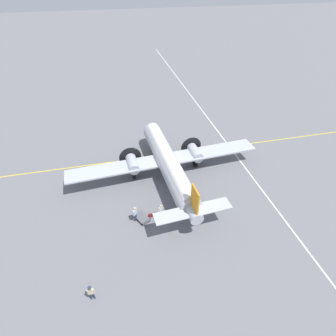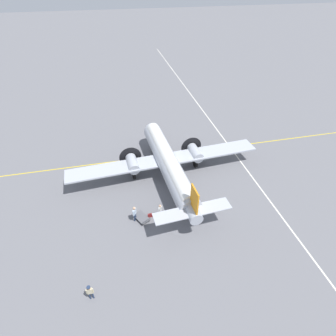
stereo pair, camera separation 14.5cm
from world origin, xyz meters
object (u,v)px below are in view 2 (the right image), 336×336
object	(u,v)px
airliner_main	(167,160)
suitcase_near_door	(150,215)
crew_foreground	(90,291)
baggage_cart	(142,217)
ramp_agent	(135,212)
passenger_boarding	(160,209)

from	to	relation	value
airliner_main	suitcase_near_door	xyz separation A→B (m)	(3.16, 6.09, -2.17)
crew_foreground	baggage_cart	size ratio (longest dim) A/B	0.86
suitcase_near_door	airliner_main	bearing A→B (deg)	-117.44
baggage_cart	crew_foreground	bearing A→B (deg)	116.98
crew_foreground	ramp_agent	distance (m)	8.38
airliner_main	passenger_boarding	bearing A→B (deg)	157.38
airliner_main	suitcase_near_door	world-z (taller)	airliner_main
crew_foreground	baggage_cart	distance (m)	8.73
crew_foreground	suitcase_near_door	world-z (taller)	crew_foreground
crew_foreground	passenger_boarding	xyz separation A→B (m)	(-6.91, -7.11, -0.05)
airliner_main	baggage_cart	world-z (taller)	airliner_main
airliner_main	suitcase_near_door	bearing A→B (deg)	148.72
passenger_boarding	ramp_agent	world-z (taller)	ramp_agent
airliner_main	crew_foreground	size ratio (longest dim) A/B	13.78
suitcase_near_door	baggage_cart	size ratio (longest dim) A/B	0.25
airliner_main	crew_foreground	bearing A→B (deg)	142.07
airliner_main	ramp_agent	bearing A→B (deg)	138.70
crew_foreground	suitcase_near_door	size ratio (longest dim) A/B	3.45
crew_foreground	suitcase_near_door	xyz separation A→B (m)	(-5.87, -7.25, -0.84)
suitcase_near_door	crew_foreground	bearing A→B (deg)	51.01
passenger_boarding	ramp_agent	size ratio (longest dim) A/B	0.89
passenger_boarding	ramp_agent	bearing A→B (deg)	139.81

